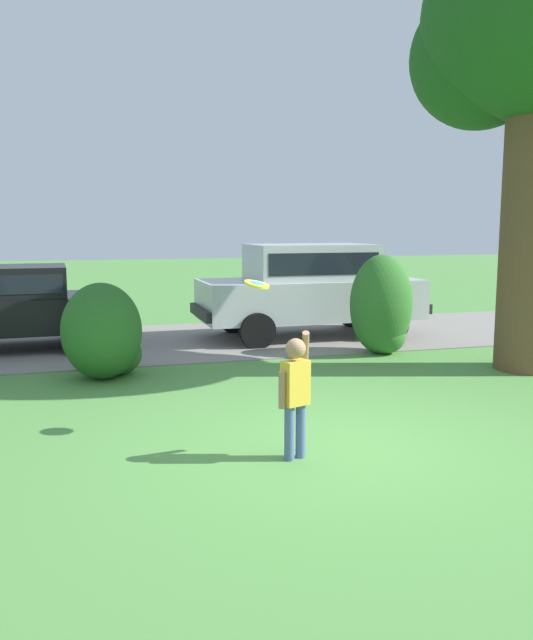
{
  "coord_description": "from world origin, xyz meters",
  "views": [
    {
      "loc": [
        -2.57,
        -6.07,
        2.28
      ],
      "look_at": [
        -0.29,
        1.78,
        1.1
      ],
      "focal_mm": 36.43,
      "sensor_mm": 36.0,
      "label": 1
    }
  ],
  "objects_px": {
    "child_thrower": "(295,388)",
    "parked_suv": "(310,285)",
    "frisbee": "(257,284)",
    "parked_sedan": "(7,305)"
  },
  "relations": [
    {
      "from": "child_thrower",
      "to": "parked_suv",
      "type": "bearing_deg",
      "value": 68.86
    },
    {
      "from": "parked_suv",
      "to": "frisbee",
      "type": "distance_m",
      "value": 6.39
    },
    {
      "from": "parked_sedan",
      "to": "parked_suv",
      "type": "relative_size",
      "value": 0.95
    },
    {
      "from": "parked_sedan",
      "to": "parked_suv",
      "type": "xyz_separation_m",
      "value": [
        5.87,
        -0.22,
        0.23
      ]
    },
    {
      "from": "parked_sedan",
      "to": "child_thrower",
      "type": "xyz_separation_m",
      "value": [
        3.28,
        -6.91,
        -0.13
      ]
    },
    {
      "from": "child_thrower",
      "to": "frisbee",
      "type": "relative_size",
      "value": 4.45
    },
    {
      "from": "parked_suv",
      "to": "parked_sedan",
      "type": "bearing_deg",
      "value": 177.89
    },
    {
      "from": "parked_sedan",
      "to": "child_thrower",
      "type": "distance_m",
      "value": 7.65
    },
    {
      "from": "child_thrower",
      "to": "frisbee",
      "type": "height_order",
      "value": "frisbee"
    },
    {
      "from": "child_thrower",
      "to": "frisbee",
      "type": "distance_m",
      "value": 1.34
    }
  ]
}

